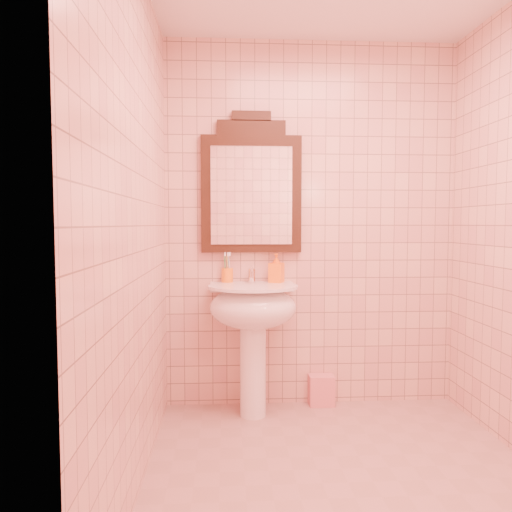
{
  "coord_description": "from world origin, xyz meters",
  "views": [
    {
      "loc": [
        -0.59,
        -2.32,
        1.26
      ],
      "look_at": [
        -0.42,
        0.55,
        1.07
      ],
      "focal_mm": 35.0,
      "sensor_mm": 36.0,
      "label": 1
    }
  ],
  "objects": [
    {
      "name": "back_wall",
      "position": [
        0.0,
        1.1,
        1.25
      ],
      "size": [
        2.0,
        0.02,
        2.5
      ],
      "primitive_type": "cube",
      "color": "beige",
      "rests_on": "floor"
    },
    {
      "name": "mirror",
      "position": [
        -0.42,
        1.07,
        1.5
      ],
      "size": [
        0.68,
        0.06,
        0.95
      ],
      "color": "black",
      "rests_on": "back_wall"
    },
    {
      "name": "toothbrush_cup",
      "position": [
        -0.58,
        1.05,
        0.91
      ],
      "size": [
        0.08,
        0.08,
        0.18
      ],
      "rotation": [
        0.0,
        0.0,
        -0.4
      ],
      "color": "orange",
      "rests_on": "pedestal_sink"
    },
    {
      "name": "floor",
      "position": [
        0.0,
        0.0,
        0.0
      ],
      "size": [
        2.2,
        2.2,
        0.0
      ],
      "primitive_type": "plane",
      "color": "tan",
      "rests_on": "ground"
    },
    {
      "name": "faucet",
      "position": [
        -0.42,
        1.01,
        0.92
      ],
      "size": [
        0.04,
        0.16,
        0.11
      ],
      "color": "white",
      "rests_on": "pedestal_sink"
    },
    {
      "name": "soap_dispenser",
      "position": [
        -0.25,
        1.02,
        0.96
      ],
      "size": [
        0.12,
        0.12,
        0.2
      ],
      "primitive_type": "imported",
      "rotation": [
        0.0,
        0.0,
        -0.41
      ],
      "color": "orange",
      "rests_on": "pedestal_sink"
    },
    {
      "name": "towel",
      "position": [
        0.07,
        1.04,
        0.11
      ],
      "size": [
        0.17,
        0.11,
        0.21
      ],
      "primitive_type": "cube",
      "rotation": [
        0.0,
        0.0,
        -0.0
      ],
      "color": "pink",
      "rests_on": "floor"
    },
    {
      "name": "pedestal_sink",
      "position": [
        -0.42,
        0.87,
        0.66
      ],
      "size": [
        0.58,
        0.58,
        0.86
      ],
      "color": "white",
      "rests_on": "floor"
    }
  ]
}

